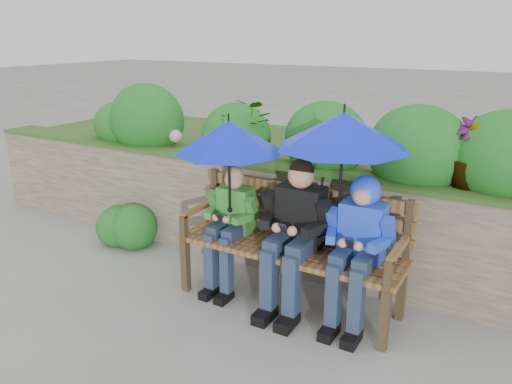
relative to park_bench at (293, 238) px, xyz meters
The scene contains 8 objects.
ground 0.68m from the park_bench, 152.77° to the right, with size 60.00×60.00×0.00m, color slate.
garden_backdrop 1.48m from the park_bench, 101.78° to the left, with size 8.00×2.87×1.73m.
park_bench is the anchor object (origin of this frame).
boy_left 0.58m from the park_bench, behind, with size 0.45×0.52×1.12m.
boy_middle 0.18m from the park_bench, 59.60° to the right, with size 0.57×0.66×1.27m.
boy_right 0.61m from the park_bench, ahead, with size 0.51×0.62×1.20m.
umbrella_left 1.00m from the park_bench, 168.33° to the right, with size 0.92×0.92×0.86m.
umbrella_right 1.04m from the park_bench, ahead, with size 1.02×1.02×0.97m.
Camera 1 is at (1.98, -3.35, 2.22)m, focal length 35.00 mm.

